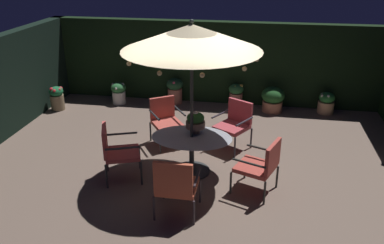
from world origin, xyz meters
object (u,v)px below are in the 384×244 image
Objects in this scene: patio_umbrella at (192,38)px; centerpiece_planter at (195,121)px; patio_chair_northeast at (116,149)px; potted_plant_back_right at (175,90)px; patio_chair_south at (235,122)px; patio_chair_southeast at (262,164)px; potted_plant_back_center at (326,103)px; patio_chair_east at (176,184)px; patio_chair_north at (166,118)px; patio_dining_table at (192,146)px; potted_plant_front_corner at (119,92)px; potted_plant_right_far at (273,99)px; potted_plant_left_near at (236,95)px; potted_plant_back_left at (57,98)px.

centerpiece_planter is (0.04, 0.16, -1.50)m from patio_umbrella.
potted_plant_back_right is (0.20, 3.87, -0.22)m from patio_chair_northeast.
patio_chair_south is at bearing 39.35° from patio_chair_northeast.
patio_chair_southeast is at bearing -71.21° from patio_chair_south.
potted_plant_back_center is at bearing 46.70° from patio_chair_south.
patio_chair_east is at bearing -120.84° from potted_plant_back_center.
patio_dining_table is at bearing -56.16° from patio_chair_north.
patio_chair_east is (1.23, -0.87, -0.02)m from patio_chair_northeast.
potted_plant_front_corner is at bearing 109.06° from patio_chair_northeast.
patio_chair_northeast is at bearing -70.94° from potted_plant_front_corner.
patio_chair_south reaches higher than potted_plant_back_center.
patio_umbrella is at bearing -51.72° from potted_plant_front_corner.
potted_plant_back_right is 1.17× the size of potted_plant_front_corner.
patio_chair_southeast is at bearing -0.58° from patio_chair_northeast.
potted_plant_back_center is 0.80× the size of potted_plant_back_right.
potted_plant_right_far is (1.49, 4.56, -0.22)m from patio_chair_east.
patio_chair_south is 1.54× the size of potted_plant_right_far.
potted_plant_left_near is 1.59m from potted_plant_back_right.
potted_plant_left_near is 0.92× the size of potted_plant_back_right.
potted_plant_front_corner is (-5.25, -0.21, 0.04)m from potted_plant_back_center.
patio_umbrella is at bearing -56.16° from patio_chair_north.
patio_umbrella reaches higher than patio_chair_northeast.
potted_plant_back_center is (2.74, 3.19, -0.66)m from centerpiece_planter.
potted_plant_front_corner is (-3.96, -0.11, -0.02)m from potted_plant_right_far.
patio_umbrella is 2.73× the size of patio_chair_northeast.
patio_chair_southeast is 1.54× the size of potted_plant_left_near.
potted_plant_back_center is (3.51, 2.25, -0.27)m from patio_chair_north.
potted_plant_back_right is 1.47m from potted_plant_front_corner.
potted_plant_front_corner is at bearing 130.45° from patio_chair_north.
patio_chair_east is 5.39m from potted_plant_back_left.
patio_umbrella reaches higher than patio_chair_south.
patio_chair_northeast is at bearing -154.50° from centerpiece_planter.
potted_plant_front_corner is (-2.47, 4.46, -0.25)m from patio_chair_east.
centerpiece_planter is at bearing -99.09° from potted_plant_left_near.
potted_plant_back_right is at bearing 179.61° from potted_plant_left_near.
patio_chair_northeast is 1.04× the size of patio_chair_south.
patio_chair_south reaches higher than potted_plant_left_near.
patio_chair_south is at bearing 58.67° from patio_dining_table.
patio_chair_south is at bearing -110.62° from potted_plant_right_far.
patio_chair_southeast is (1.23, 0.84, -0.02)m from patio_chair_east.
potted_plant_back_left reaches higher than potted_plant_back_center.
centerpiece_planter is 1.40m from patio_chair_southeast.
patio_dining_table is 4.00m from potted_plant_front_corner.
potted_plant_left_near is at bearing 80.66° from patio_dining_table.
patio_dining_table is at bearing 89.68° from patio_chair_east.
patio_chair_north reaches higher than potted_plant_right_far.
patio_dining_table is 2.28× the size of potted_plant_right_far.
patio_umbrella is 2.87× the size of patio_chair_southeast.
patio_chair_east is 4.85m from potted_plant_back_right.
potted_plant_right_far is at bearing 65.46° from patio_umbrella.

